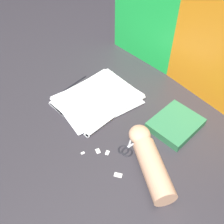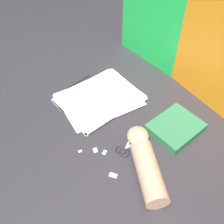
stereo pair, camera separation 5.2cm
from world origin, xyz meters
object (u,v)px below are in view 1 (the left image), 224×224
(paper_stack, at_px, (97,99))
(scissors, at_px, (129,145))
(hand_forearm, at_px, (150,161))
(book_closed, at_px, (176,124))

(paper_stack, distance_m, scissors, 0.30)
(scissors, bearing_deg, hand_forearm, -3.16)
(paper_stack, distance_m, hand_forearm, 0.41)
(book_closed, height_order, scissors, book_closed)
(book_closed, bearing_deg, scissors, -102.19)
(scissors, xyz_separation_m, hand_forearm, (0.12, -0.01, 0.04))
(paper_stack, xyz_separation_m, book_closed, (0.34, 0.16, 0.01))
(paper_stack, xyz_separation_m, hand_forearm, (0.41, -0.07, 0.03))
(hand_forearm, bearing_deg, book_closed, 107.58)
(scissors, height_order, hand_forearm, hand_forearm)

